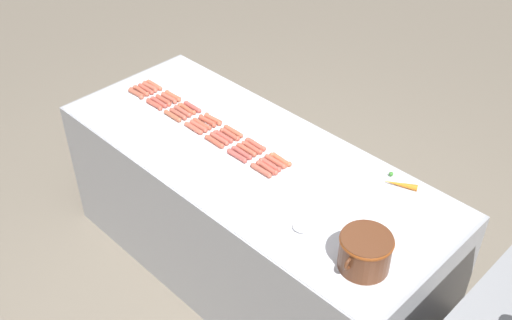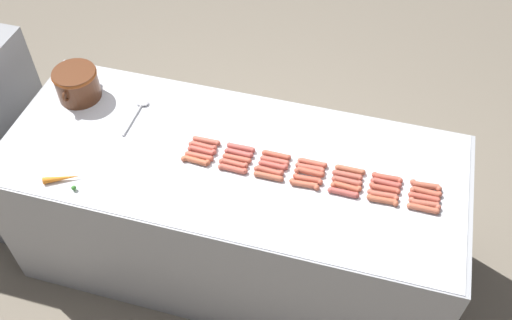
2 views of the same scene
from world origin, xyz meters
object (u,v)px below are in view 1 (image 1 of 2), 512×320
Objects in this scene: hot_dog_14 at (146,89)px; hot_dog_20 at (270,165)px; hot_dog_7 at (150,87)px; hot_dog_31 at (194,128)px; hot_dog_23 at (178,114)px; hot_dog_12 at (252,148)px; hot_dog_5 at (256,144)px; hot_dog_3 at (213,119)px; hot_dog_34 at (261,170)px; hot_dog_29 at (154,104)px; hot_dog_26 at (242,153)px; hot_dog_19 at (247,150)px; hot_dog_10 at (207,121)px; hot_dog_4 at (233,131)px; hot_dog_17 at (202,124)px; hot_dog_15 at (164,100)px; hot_dog_18 at (223,136)px; hot_dog_9 at (187,109)px; carrot at (399,184)px; hot_dog_2 at (192,107)px; hot_dog_27 at (267,168)px; hot_dog_13 at (275,161)px; bean_pot at (365,250)px; serving_spoon at (305,224)px; hot_dog_1 at (173,96)px; hot_dog_16 at (182,111)px; hot_dog_21 at (141,91)px; hot_dog_32 at (214,142)px; hot_dog_30 at (173,116)px; hot_dog_11 at (230,134)px; hot_dog_25 at (219,139)px; hot_dog_33 at (237,156)px; hot_dog_0 at (154,85)px; hot_dog_22 at (159,102)px; hot_dog_8 at (169,98)px; hot_dog_24 at (199,126)px.

hot_dog_20 is (0.00, 1.04, 0.00)m from hot_dog_14.
hot_dog_7 is 0.53m from hot_dog_31.
hot_dog_12 is at bearing 97.63° from hot_dog_23.
hot_dog_5 is 1.00× the size of hot_dog_23.
hot_dog_3 is 1.00× the size of hot_dog_34.
hot_dog_26 is at bearing 92.84° from hot_dog_29.
hot_dog_19 and hot_dog_31 have the same top height.
hot_dog_10 and hot_dog_12 have the same top height.
hot_dog_4 and hot_dog_17 have the same top height.
hot_dog_15 is 0.52m from hot_dog_18.
hot_dog_34 is at bearing 75.00° from hot_dog_3.
carrot is at bearing 103.43° from hot_dog_9.
hot_dog_27 is at bearing 81.69° from hot_dog_2.
hot_dog_15 is (0.07, -0.35, 0.00)m from hot_dog_3.
bean_pot reaches higher than hot_dog_13.
hot_dog_18 is at bearing 66.27° from hot_dog_3.
hot_dog_1 is at bearing -101.63° from serving_spoon.
hot_dog_12 is 1.00× the size of hot_dog_16.
hot_dog_3 is at bearing 89.85° from hot_dog_2.
hot_dog_21 is 1.00× the size of hot_dog_31.
hot_dog_21 is 1.46m from serving_spoon.
hot_dog_32 is at bearing 78.87° from hot_dog_16.
hot_dog_13 and hot_dog_30 have the same top height.
hot_dog_11 is at bearing -90.10° from hot_dog_12.
hot_dog_33 is (0.04, 0.18, 0.00)m from hot_dog_25.
hot_dog_0 is 0.51× the size of bean_pot.
hot_dog_3 and hot_dog_25 have the same top height.
hot_dog_7 is 0.83× the size of carrot.
hot_dog_0 is 1.00× the size of hot_dog_22.
hot_dog_10 is (0.03, 0.34, 0.00)m from hot_dog_1.
hot_dog_29 is (0.10, -0.01, 0.00)m from hot_dog_8.
carrot reaches higher than hot_dog_16.
hot_dog_29 is at bearing -73.39° from hot_dog_10.
hot_dog_23 and hot_dog_33 have the same top height.
hot_dog_8 is at bearing 110.35° from hot_dog_21.
hot_dog_9 is at bearing -95.86° from hot_dog_18.
hot_dog_7 is at bearing -86.37° from hot_dog_3.
hot_dog_0 is 1.00× the size of hot_dog_2.
hot_dog_11 is 0.38m from hot_dog_30.
hot_dog_3 and hot_dog_17 have the same top height.
hot_dog_21 and hot_dog_31 have the same top height.
hot_dog_14 is 1.80m from bean_pot.
hot_dog_19 is 1.00× the size of hot_dog_25.
hot_dog_33 is at bearing 83.93° from hot_dog_24.
hot_dog_34 is (0.14, 0.17, 0.00)m from hot_dog_5.
hot_dog_19 is at bearing -91.20° from hot_dog_20.
hot_dog_24 is at bearing 101.78° from hot_dog_30.
hot_dog_12 is 1.00× the size of hot_dog_19.
hot_dog_3 and hot_dog_23 have the same top height.
hot_dog_3 and hot_dog_29 have the same top height.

